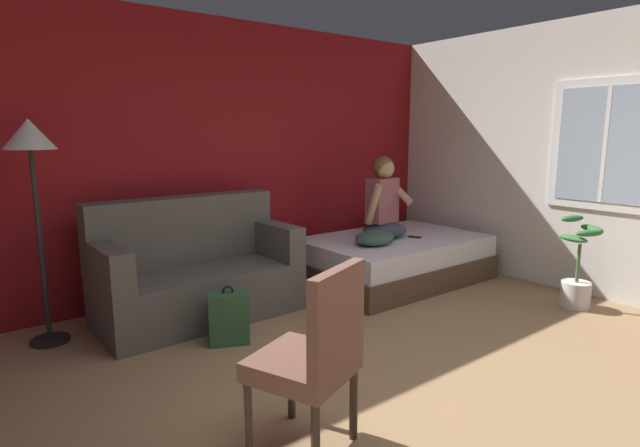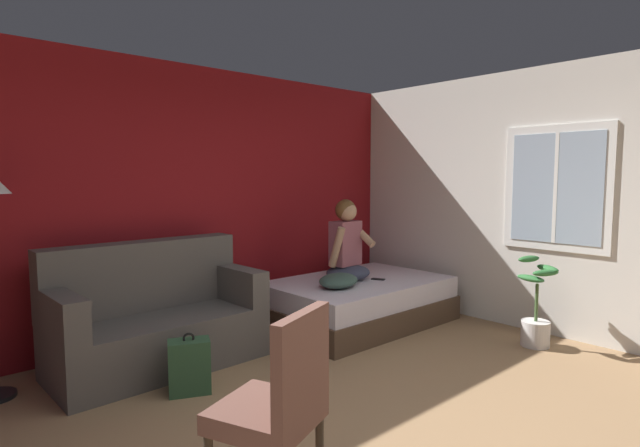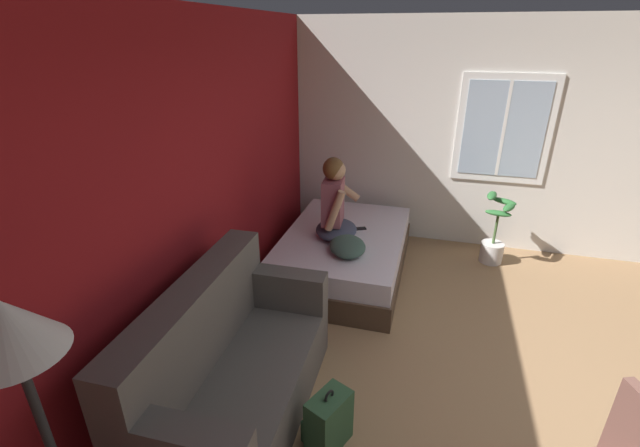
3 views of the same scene
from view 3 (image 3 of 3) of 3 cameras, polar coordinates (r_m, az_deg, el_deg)
ground_plane at (r=3.65m, az=30.92°, el=-23.57°), size 40.00×40.00×0.00m
wall_back_accent at (r=3.25m, az=-20.42°, el=1.74°), size 10.81×0.16×2.70m
wall_side_with_window at (r=5.62m, az=26.97°, el=9.71°), size 0.19×7.16×2.70m
bed at (r=4.82m, az=3.21°, el=-3.96°), size 1.96×1.30×0.48m
couch at (r=3.14m, az=-11.77°, el=-18.69°), size 1.72×0.86×1.04m
person_seated at (r=4.51m, az=2.00°, el=2.39°), size 0.56×0.48×0.88m
backpack at (r=3.06m, az=1.03°, el=-24.84°), size 0.35×0.32×0.46m
throw_pillow at (r=4.29m, az=3.68°, el=-3.03°), size 0.57×0.49×0.14m
cell_phone at (r=4.83m, az=5.31°, el=-0.68°), size 0.12×0.16×0.01m
floor_lamp at (r=1.92m, az=-35.09°, el=-15.05°), size 0.36×0.36×1.70m
potted_plant at (r=5.40m, az=22.20°, el=-1.87°), size 0.39×0.37×0.85m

